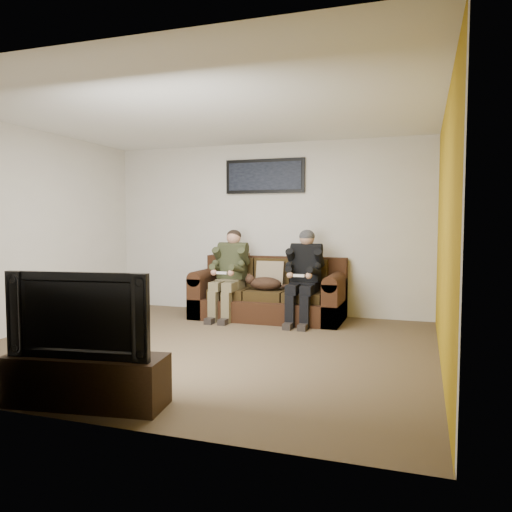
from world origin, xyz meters
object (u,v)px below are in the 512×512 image
(cat, at_px, (264,283))
(tv_stand, at_px, (86,380))
(person_right, at_px, (304,271))
(framed_poster, at_px, (265,176))
(sofa, at_px, (270,295))
(person_left, at_px, (230,269))
(television, at_px, (85,313))

(cat, height_order, tv_stand, cat)
(cat, relative_size, tv_stand, 0.53)
(person_right, height_order, framed_poster, framed_poster)
(sofa, distance_m, tv_stand, 3.79)
(person_left, height_order, television, person_left)
(television, bearing_deg, cat, 77.44)
(framed_poster, bearing_deg, cat, -73.33)
(television, bearing_deg, person_left, 85.90)
(cat, xyz_separation_m, framed_poster, (-0.18, 0.58, 1.57))
(person_right, bearing_deg, television, -103.71)
(television, bearing_deg, framed_poster, 80.50)
(sofa, bearing_deg, person_right, -17.96)
(person_right, relative_size, tv_stand, 1.05)
(sofa, xyz_separation_m, television, (-0.32, -3.78, 0.38))
(cat, bearing_deg, sofa, 82.73)
(framed_poster, xyz_separation_m, television, (-0.12, -4.17, -1.38))
(sofa, relative_size, television, 1.91)
(person_right, bearing_deg, cat, -178.47)
(television, bearing_deg, sofa, 77.31)
(sofa, bearing_deg, television, -94.87)
(sofa, xyz_separation_m, person_left, (-0.56, -0.18, 0.39))
(person_left, relative_size, cat, 1.96)
(tv_stand, bearing_deg, television, 82.18)
(person_left, bearing_deg, cat, -1.63)
(person_right, xyz_separation_m, tv_stand, (-0.88, -3.60, -0.53))
(tv_stand, bearing_deg, person_left, 85.90)
(person_right, height_order, tv_stand, person_right)
(tv_stand, relative_size, television, 1.09)
(cat, bearing_deg, person_left, 178.37)
(person_left, relative_size, television, 1.14)
(cat, bearing_deg, person_right, 1.53)
(person_left, distance_m, television, 3.60)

